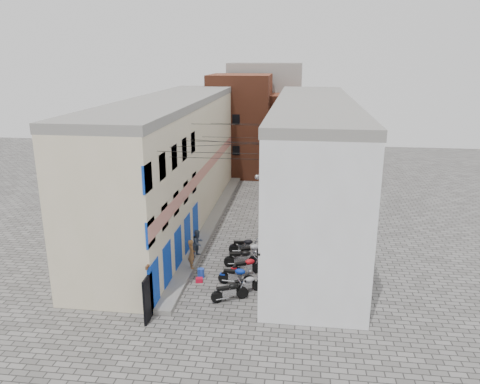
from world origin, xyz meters
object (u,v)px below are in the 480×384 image
at_px(motorcycle_g, 245,245).
at_px(water_jug_near, 201,273).
at_px(motorcycle_b, 246,283).
at_px(motorcycle_c, 236,275).
at_px(red_crate, 199,280).
at_px(motorcycle_e, 242,257).
at_px(motorcycle_d, 246,266).
at_px(motorcycle_a, 230,290).
at_px(person_b, 198,243).
at_px(person_a, 192,254).
at_px(motorcycle_f, 251,251).
at_px(water_jug_far, 200,272).

bearing_deg(motorcycle_g, water_jug_near, -35.54).
bearing_deg(motorcycle_b, motorcycle_c, -166.60).
bearing_deg(motorcycle_b, water_jug_near, -142.94).
height_order(motorcycle_b, red_crate, motorcycle_b).
height_order(motorcycle_e, red_crate, motorcycle_e).
relative_size(motorcycle_d, red_crate, 5.15).
xyz_separation_m(motorcycle_b, motorcycle_e, (-0.63, 3.03, 0.09)).
relative_size(motorcycle_a, person_b, 1.19).
distance_m(motorcycle_c, motorcycle_g, 4.08).
xyz_separation_m(motorcycle_e, person_b, (-2.72, 0.61, 0.46)).
relative_size(motorcycle_c, water_jug_near, 3.86).
distance_m(motorcycle_e, motorcycle_g, 1.82).
bearing_deg(motorcycle_d, person_a, -118.32).
distance_m(motorcycle_a, motorcycle_b, 1.19).
bearing_deg(person_a, motorcycle_a, -165.67).
xyz_separation_m(motorcycle_d, person_a, (-3.12, 0.02, 0.52)).
distance_m(motorcycle_d, person_b, 3.57).
xyz_separation_m(motorcycle_b, motorcycle_d, (-0.23, 1.99, 0.05)).
distance_m(person_b, red_crate, 3.08).
height_order(motorcycle_b, motorcycle_f, motorcycle_f).
distance_m(motorcycle_f, red_crate, 4.12).
bearing_deg(motorcycle_f, motorcycle_b, -25.96).
relative_size(motorcycle_a, water_jug_far, 4.22).
bearing_deg(motorcycle_f, motorcycle_d, -30.06).
bearing_deg(person_a, motorcycle_g, -70.64).
bearing_deg(person_a, motorcycle_f, -84.78).
relative_size(person_a, person_b, 1.03).
xyz_separation_m(motorcycle_f, person_b, (-3.18, -0.40, 0.48)).
relative_size(motorcycle_d, person_a, 1.16).
distance_m(motorcycle_g, water_jug_near, 4.03).
distance_m(motorcycle_c, water_jug_near, 2.14).
distance_m(motorcycle_a, motorcycle_g, 5.80).
distance_m(motorcycle_g, person_b, 2.98).
distance_m(motorcycle_e, person_a, 2.95).
xyz_separation_m(motorcycle_a, person_a, (-2.63, 2.95, 0.53)).
height_order(water_jug_near, water_jug_far, water_jug_near).
relative_size(motorcycle_c, motorcycle_e, 0.95).
distance_m(motorcycle_d, person_a, 3.16).
bearing_deg(motorcycle_a, motorcycle_e, 152.93).
distance_m(motorcycle_b, motorcycle_f, 4.04).
height_order(motorcycle_d, motorcycle_f, motorcycle_f).
bearing_deg(motorcycle_d, motorcycle_g, 160.70).
distance_m(motorcycle_g, water_jug_far, 3.99).
distance_m(motorcycle_c, motorcycle_e, 2.26).
bearing_deg(person_a, water_jug_far, -159.16).
relative_size(motorcycle_e, motorcycle_f, 1.04).
height_order(motorcycle_a, red_crate, motorcycle_a).
bearing_deg(red_crate, motorcycle_f, 52.46).
xyz_separation_m(motorcycle_b, motorcycle_g, (-0.67, 4.86, 0.06)).
distance_m(motorcycle_e, water_jug_near, 2.65).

